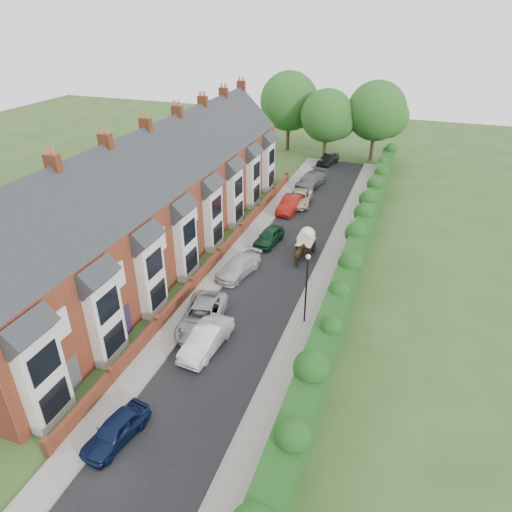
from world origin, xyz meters
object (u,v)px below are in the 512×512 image
at_px(car_green, 269,236).
at_px(horse, 300,255).
at_px(lamppost, 307,280).
at_px(car_grey, 311,180).
at_px(car_silver_a, 206,339).
at_px(horse_cart, 306,240).
at_px(car_white, 238,267).
at_px(car_red, 290,204).
at_px(car_navy, 116,430).
at_px(car_beige, 300,198).
at_px(car_silver_b, 202,316).
at_px(car_black, 328,159).

bearing_deg(car_green, horse, -29.40).
bearing_deg(lamppost, car_grey, 102.67).
distance_m(car_silver_a, horse_cart, 14.30).
xyz_separation_m(car_white, horse_cart, (4.09, 5.14, 0.58)).
bearing_deg(horse, lamppost, 103.88).
bearing_deg(car_white, car_red, 100.35).
xyz_separation_m(car_navy, car_silver_a, (1.27, 7.53, 0.11)).
relative_size(car_beige, horse, 2.75).
bearing_deg(car_red, car_silver_b, -87.41).
bearing_deg(horse, car_green, -39.35).
bearing_deg(car_green, car_black, 96.21).
relative_size(lamppost, car_black, 1.22).
bearing_deg(car_navy, car_red, 99.52).
bearing_deg(car_beige, car_silver_b, -97.38).
relative_size(car_silver_b, car_red, 1.19).
height_order(car_beige, horse, horse).
bearing_deg(car_green, car_silver_b, -85.20).
height_order(car_green, horse_cart, horse_cart).
relative_size(car_green, car_grey, 0.74).
distance_m(car_white, car_red, 13.36).
relative_size(car_navy, horse_cart, 1.23).
relative_size(car_silver_b, car_white, 1.17).
height_order(car_silver_b, car_green, car_silver_b).
bearing_deg(car_beige, car_silver_a, -94.37).
bearing_deg(car_silver_a, car_silver_b, 126.38).
height_order(car_silver_a, car_white, car_silver_a).
distance_m(car_navy, car_white, 16.43).
xyz_separation_m(car_silver_b, horse_cart, (3.91, 12.04, 0.50)).
xyz_separation_m(lamppost, car_silver_a, (-5.00, -4.60, -2.55)).
bearing_deg(car_silver_b, car_silver_a, -68.68).
bearing_deg(car_grey, horse_cart, -69.33).
bearing_deg(car_silver_b, lamppost, 12.66).
bearing_deg(horse_cart, car_grey, 102.02).
distance_m(lamppost, car_navy, 13.91).
relative_size(car_black, horse, 2.42).
xyz_separation_m(car_navy, car_grey, (0.56, 37.53, 0.14)).
relative_size(car_green, car_beige, 0.83).
relative_size(car_green, horse_cart, 1.31).
xyz_separation_m(car_red, horse, (3.67, -10.11, -0.02)).
distance_m(car_red, car_beige, 2.20).
bearing_deg(car_beige, horse, -80.92).
bearing_deg(car_silver_a, car_red, 97.56).
height_order(car_silver_b, car_grey, car_grey).
bearing_deg(car_black, car_silver_b, -78.06).
bearing_deg(car_white, car_beige, 98.91).
relative_size(lamppost, car_silver_b, 0.95).
height_order(car_black, horse, horse).
distance_m(car_white, horse, 5.22).
distance_m(lamppost, car_red, 18.81).
height_order(car_black, horse_cart, horse_cart).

